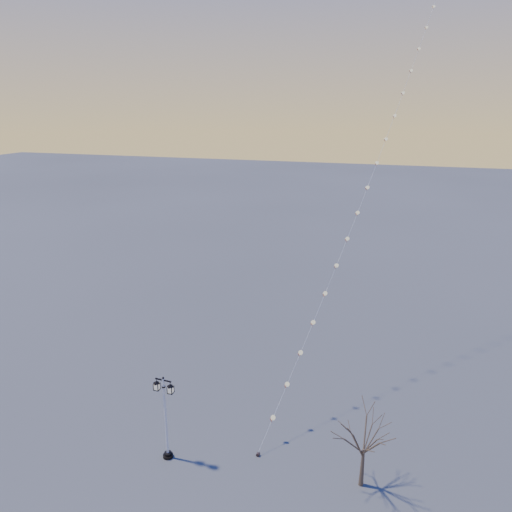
% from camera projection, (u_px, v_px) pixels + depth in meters
% --- Properties ---
extents(ground, '(300.00, 300.00, 0.00)m').
position_uv_depth(ground, '(216.00, 476.00, 26.17)').
color(ground, '#4D4D4D').
rests_on(ground, ground).
extents(street_lamp, '(1.32, 0.58, 5.20)m').
position_uv_depth(street_lamp, '(165.00, 414.00, 26.73)').
color(street_lamp, black).
rests_on(street_lamp, ground).
extents(bare_tree, '(2.46, 2.46, 4.08)m').
position_uv_depth(bare_tree, '(364.00, 440.00, 24.73)').
color(bare_tree, '#4E3C2A').
rests_on(bare_tree, ground).
extents(kite_train, '(12.12, 41.42, 44.77)m').
position_uv_depth(kite_train, '(405.00, 64.00, 37.92)').
color(kite_train, black).
rests_on(kite_train, ground).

